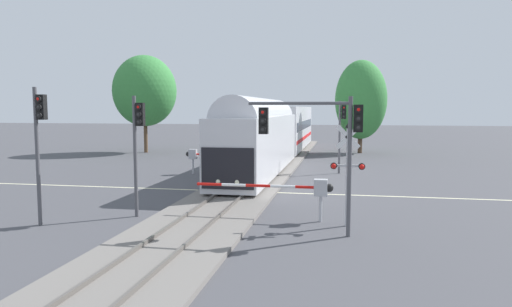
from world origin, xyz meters
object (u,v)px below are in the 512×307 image
Objects in this scene: crossing_signal_mast at (348,163)px; pine_left_background at (145,91)px; crossing_gate_near at (305,189)px; traffic_signal_median at (138,136)px; commuter_train at (278,130)px; crossing_gate_far at (200,155)px; elm_centre_background at (361,100)px; traffic_signal_near_left at (39,133)px; traffic_signal_far_side at (342,125)px; traffic_signal_near_right at (320,132)px.

pine_left_background is (-21.16, 28.45, 4.05)m from crossing_signal_mast.
traffic_signal_median reaches higher than crossing_gate_near.
commuter_train is 7.57× the size of crossing_gate_far.
elm_centre_background is at bearing 87.18° from crossing_signal_mast.
traffic_signal_near_left is (-1.84, -15.52, 2.37)m from crossing_gate_far.
crossing_signal_mast is 0.75× the size of traffic_signal_near_left.
crossing_gate_near is 1.12× the size of traffic_signal_far_side.
traffic_signal_median is 17.81m from traffic_signal_far_side.
traffic_signal_near_right is (11.15, 0.54, 0.14)m from traffic_signal_near_left.
crossing_gate_far is (-8.59, 12.81, 0.00)m from crossing_gate_near.
elm_centre_background reaches higher than crossing_gate_far.
elm_centre_background is (1.90, 16.41, 2.11)m from traffic_signal_far_side.
crossing_signal_mast is 0.79× the size of traffic_signal_median.
pine_left_background is at bearing 126.65° from crossing_signal_mast.
traffic_signal_far_side is (5.66, -7.42, 0.75)m from commuter_train.
traffic_signal_median is at bearing -84.09° from crossing_gate_far.
traffic_signal_far_side is (-0.33, 15.60, 0.99)m from crossing_signal_mast.
pine_left_background reaches higher than traffic_signal_near_left.
crossing_gate_near is 2.19m from crossing_signal_mast.
commuter_train is at bearing 127.33° from traffic_signal_far_side.
traffic_signal_median reaches higher than traffic_signal_near_right.
crossing_gate_near is 1.06× the size of traffic_signal_near_left.
traffic_signal_near_right is (9.32, -14.98, 2.51)m from crossing_gate_far.
commuter_train is 23.21m from traffic_signal_median.
crossing_signal_mast is 15.63m from traffic_signal_far_side.
crossing_signal_mast is 0.81× the size of traffic_signal_near_right.
crossing_gate_near is 7.55m from traffic_signal_median.
commuter_train is 22.87m from crossing_gate_near.
traffic_signal_far_side is at bearing -96.61° from elm_centre_background.
pine_left_background is (-15.18, 5.43, 3.81)m from commuter_train.
pine_left_background is (-8.98, 30.57, 2.85)m from traffic_signal_near_left.
crossing_gate_far is 10.48m from traffic_signal_far_side.
crossing_gate_far is 13.63m from traffic_signal_median.
traffic_signal_near_left reaches higher than traffic_signal_median.
pine_left_background is (-20.13, 30.03, 2.71)m from traffic_signal_near_right.
crossing_gate_far is at bearing 127.68° from crossing_signal_mast.
elm_centre_background is at bearing 83.39° from traffic_signal_far_side.
elm_centre_background is (7.56, 8.99, 2.86)m from commuter_train.
traffic_signal_near_left reaches higher than crossing_gate_near.
traffic_signal_near_right is (-0.70, -17.18, 0.35)m from traffic_signal_far_side.
traffic_signal_near_left is at bearing -96.75° from crossing_gate_far.
pine_left_background reaches higher than elm_centre_background.
traffic_signal_far_side reaches higher than crossing_signal_mast.
traffic_signal_far_side reaches higher than crossing_gate_near.
traffic_signal_far_side is (1.43, 15.01, 2.16)m from crossing_gate_near.
traffic_signal_far_side is 0.51× the size of pine_left_background.
traffic_signal_median is 1.02× the size of traffic_signal_near_right.
traffic_signal_near_left is at bearing -165.44° from crossing_gate_near.
traffic_signal_near_right is (0.72, -2.17, 2.51)m from crossing_gate_near.
crossing_gate_far is 1.02× the size of traffic_signal_median.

